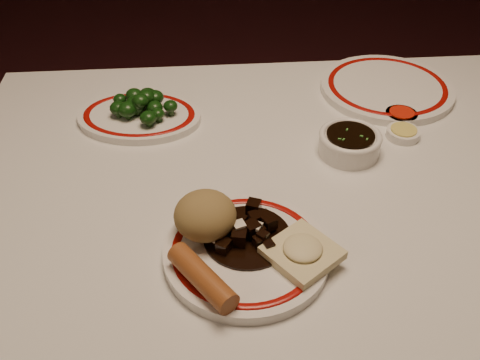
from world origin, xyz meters
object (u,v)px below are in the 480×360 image
main_plate (246,252)px  rice_mound (205,215)px  soy_bowl (349,144)px  broccoli_pile (142,103)px  stirfry_heap (246,231)px  dining_table (290,222)px  broccoli_plate (139,116)px  spring_roll (202,277)px  fried_wonton (302,251)px

main_plate → rice_mound: (-0.06, 0.04, 0.04)m
main_plate → soy_bowl: 0.32m
broccoli_pile → soy_bowl: (0.39, -0.15, -0.02)m
stirfry_heap → dining_table: bearing=55.8°
broccoli_plate → broccoli_pile: size_ratio=2.05×
dining_table → spring_roll: bearing=-125.5°
fried_wonton → stirfry_heap: (-0.08, 0.05, -0.00)m
dining_table → fried_wonton: (-0.02, -0.18, 0.12)m
fried_wonton → stirfry_heap: stirfry_heap is taller
fried_wonton → dining_table: bearing=84.9°
rice_mound → broccoli_pile: 0.37m
fried_wonton → broccoli_pile: size_ratio=0.96×
spring_roll → broccoli_pile: (-0.11, 0.45, 0.00)m
main_plate → broccoli_pile: bearing=114.0°
main_plate → soy_bowl: soy_bowl is taller
spring_roll → stirfry_heap: spring_roll is taller
main_plate → broccoli_plate: main_plate is taller
stirfry_heap → broccoli_plate: 0.41m
main_plate → spring_roll: (-0.07, -0.06, 0.02)m
dining_table → broccoli_plate: 0.37m
rice_mound → dining_table: bearing=38.7°
rice_mound → soy_bowl: (0.27, 0.20, -0.03)m
broccoli_plate → broccoli_pile: bearing=23.0°
soy_bowl → dining_table: bearing=-145.1°
fried_wonton → stirfry_heap: bearing=147.9°
spring_roll → dining_table: bearing=19.7°
stirfry_heap → rice_mound: bearing=167.2°
main_plate → broccoli_pile: size_ratio=2.19×
broccoli_plate → fried_wonton: bearing=-57.4°
broccoli_pile → rice_mound: bearing=-71.7°
fried_wonton → soy_bowl: (0.13, 0.27, -0.01)m
rice_mound → spring_roll: 0.10m
stirfry_heap → main_plate: bearing=-95.1°
broccoli_pile → soy_bowl: 0.41m
stirfry_heap → broccoli_pile: size_ratio=0.99×
rice_mound → fried_wonton: 0.15m
spring_roll → broccoli_plate: bearing=69.7°
stirfry_heap → broccoli_plate: bearing=117.2°
soy_bowl → main_plate: bearing=-131.0°
main_plate → rice_mound: bearing=145.5°
broccoli_plate → spring_roll: bearing=-75.4°
rice_mound → main_plate: bearing=-34.5°
stirfry_heap → soy_bowl: stirfry_heap is taller
spring_roll → fried_wonton: size_ratio=0.94×
rice_mound → fried_wonton: size_ratio=0.73×
rice_mound → broccoli_pile: (-0.12, 0.35, -0.01)m
rice_mound → soy_bowl: size_ratio=0.83×
dining_table → fried_wonton: bearing=-95.1°
fried_wonton → broccoli_pile: 0.48m
broccoli_plate → soy_bowl: (0.39, -0.14, 0.01)m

